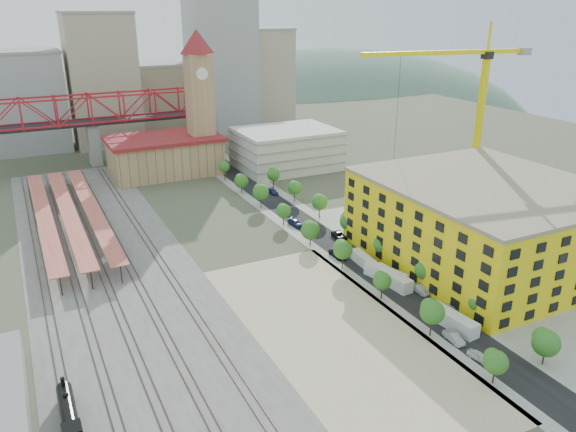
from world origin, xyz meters
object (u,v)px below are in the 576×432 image
car_0 (479,356)px  site_trailer_a (453,321)px  site_trailer_d (363,260)px  site_trailer_b (392,279)px  construction_building (485,222)px  locomotive (71,425)px  site_trailer_c (386,275)px  tower_crane (471,99)px  clock_tower (199,89)px

car_0 → site_trailer_a: bearing=63.2°
site_trailer_d → car_0: size_ratio=2.13×
site_trailer_b → site_trailer_d: site_trailer_b is taller
site_trailer_d → car_0: (-3.00, -39.16, -0.49)m
construction_building → site_trailer_d: 28.99m
site_trailer_b → site_trailer_a: bearing=-94.7°
locomotive → site_trailer_d: size_ratio=2.26×
site_trailer_c → car_0: size_ratio=2.47×
site_trailer_d → tower_crane: bearing=25.4°
construction_building → tower_crane: size_ratio=0.98×
clock_tower → site_trailer_c: 102.75m
locomotive → site_trailer_d: (66.00, 27.48, -0.64)m
construction_building → car_0: 42.15m
tower_crane → site_trailer_d: 56.61m
clock_tower → site_trailer_d: clock_tower is taller
tower_crane → site_trailer_c: bearing=-149.4°
site_trailer_c → car_0: (-3.00, -30.59, -0.68)m
site_trailer_a → site_trailer_b: size_ratio=0.99×
site_trailer_a → tower_crane: bearing=40.2°
locomotive → site_trailer_b: (66.00, 16.66, -0.41)m
clock_tower → tower_crane: (52.29, -72.57, 3.05)m
locomotive → site_trailer_d: locomotive is taller
site_trailer_c → construction_building: bearing=-17.9°
construction_building → site_trailer_d: bearing=159.3°
site_trailer_a → car_0: site_trailer_a is taller
site_trailer_c → car_0: 30.74m
locomotive → site_trailer_c: bearing=16.0°
locomotive → site_trailer_c: size_ratio=1.95×
construction_building → locomotive: construction_building is taller
clock_tower → site_trailer_a: (8.00, -119.61, -27.30)m
site_trailer_a → site_trailer_b: 18.64m
tower_crane → site_trailer_c: size_ratio=5.12×
car_0 → tower_crane: bearing=40.6°
construction_building → locomotive: bearing=-169.1°
clock_tower → site_trailer_a: bearing=-86.2°
clock_tower → car_0: (5.00, -129.32, -28.00)m
site_trailer_b → site_trailer_d: size_ratio=1.19×
site_trailer_b → car_0: bearing=-100.7°
site_trailer_b → site_trailer_d: (0.00, 10.82, -0.23)m
site_trailer_b → site_trailer_c: site_trailer_b is taller
locomotive → car_0: locomotive is taller
construction_building → site_trailer_c: (-26.00, 1.27, -8.04)m
construction_building → locomotive: size_ratio=2.59×
clock_tower → site_trailer_c: size_ratio=5.18×
clock_tower → site_trailer_b: 104.89m
clock_tower → site_trailer_b: clock_tower is taller
tower_crane → site_trailer_d: tower_crane is taller
site_trailer_a → clock_tower: bearing=87.3°
tower_crane → site_trailer_d: (-44.29, -17.58, -30.56)m
construction_building → tower_crane: 39.82m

